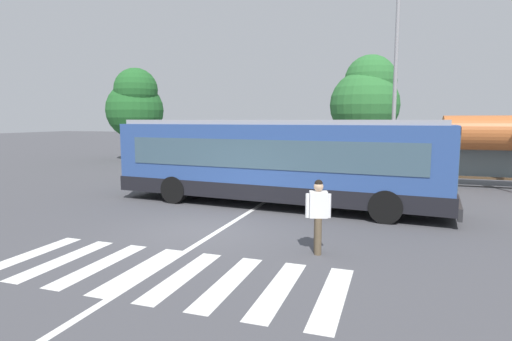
# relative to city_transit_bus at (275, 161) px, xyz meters

# --- Properties ---
(ground_plane) EXTENTS (160.00, 160.00, 0.00)m
(ground_plane) POSITION_rel_city_transit_bus_xyz_m (-0.87, -3.93, -1.59)
(ground_plane) COLOR #47474C
(city_transit_bus) EXTENTS (12.11, 3.55, 3.06)m
(city_transit_bus) POSITION_rel_city_transit_bus_xyz_m (0.00, 0.00, 0.00)
(city_transit_bus) COLOR black
(city_transit_bus) RESTS_ON ground_plane
(pedestrian_crossing_street) EXTENTS (0.56, 0.36, 1.72)m
(pedestrian_crossing_street) POSITION_rel_city_transit_bus_xyz_m (2.45, -4.92, -0.62)
(pedestrian_crossing_street) COLOR brown
(pedestrian_crossing_street) RESTS_ON ground_plane
(parked_car_blue) EXTENTS (2.10, 4.61, 1.35)m
(parked_car_blue) POSITION_rel_city_transit_bus_xyz_m (-6.60, 9.26, -0.82)
(parked_car_blue) COLOR black
(parked_car_blue) RESTS_ON ground_plane
(parked_car_charcoal) EXTENTS (1.88, 4.50, 1.35)m
(parked_car_charcoal) POSITION_rel_city_transit_bus_xyz_m (-4.05, 9.32, -0.82)
(parked_car_charcoal) COLOR black
(parked_car_charcoal) RESTS_ON ground_plane
(parked_car_silver) EXTENTS (1.88, 4.50, 1.35)m
(parked_car_silver) POSITION_rel_city_transit_bus_xyz_m (-1.22, 9.34, -0.82)
(parked_car_silver) COLOR black
(parked_car_silver) RESTS_ON ground_plane
(parked_car_red) EXTENTS (1.91, 4.52, 1.35)m
(parked_car_red) POSITION_rel_city_transit_bus_xyz_m (1.34, 9.58, -0.82)
(parked_car_red) COLOR black
(parked_car_red) RESTS_ON ground_plane
(parked_car_white) EXTENTS (2.11, 4.61, 1.35)m
(parked_car_white) POSITION_rel_city_transit_bus_xyz_m (4.26, 8.94, -0.82)
(parked_car_white) COLOR black
(parked_car_white) RESTS_ON ground_plane
(bus_stop_shelter) EXTENTS (4.51, 1.54, 3.25)m
(bus_stop_shelter) POSITION_rel_city_transit_bus_xyz_m (8.30, 6.66, 0.83)
(bus_stop_shelter) COLOR #28282B
(bus_stop_shelter) RESTS_ON ground_plane
(twin_arm_street_lamp) EXTENTS (4.55, 0.32, 10.48)m
(twin_arm_street_lamp) POSITION_rel_city_transit_bus_xyz_m (3.89, 8.72, 4.74)
(twin_arm_street_lamp) COLOR #939399
(twin_arm_street_lamp) RESTS_ON ground_plane
(background_tree_left) EXTENTS (4.28, 4.28, 6.88)m
(background_tree_left) POSITION_rel_city_transit_bus_xyz_m (-14.70, 12.75, 2.62)
(background_tree_left) COLOR brown
(background_tree_left) RESTS_ON ground_plane
(background_tree_right) EXTENTS (4.99, 4.99, 7.74)m
(background_tree_right) POSITION_rel_city_transit_bus_xyz_m (1.86, 17.31, 3.04)
(background_tree_right) COLOR brown
(background_tree_right) RESTS_ON ground_plane
(crosswalk_painted_stripes) EXTENTS (7.31, 2.77, 0.01)m
(crosswalk_painted_stripes) POSITION_rel_city_transit_bus_xyz_m (-0.30, -7.16, -1.58)
(crosswalk_painted_stripes) COLOR silver
(crosswalk_painted_stripes) RESTS_ON ground_plane
(lane_center_line) EXTENTS (0.16, 24.00, 0.01)m
(lane_center_line) POSITION_rel_city_transit_bus_xyz_m (-0.49, -1.93, -1.59)
(lane_center_line) COLOR silver
(lane_center_line) RESTS_ON ground_plane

